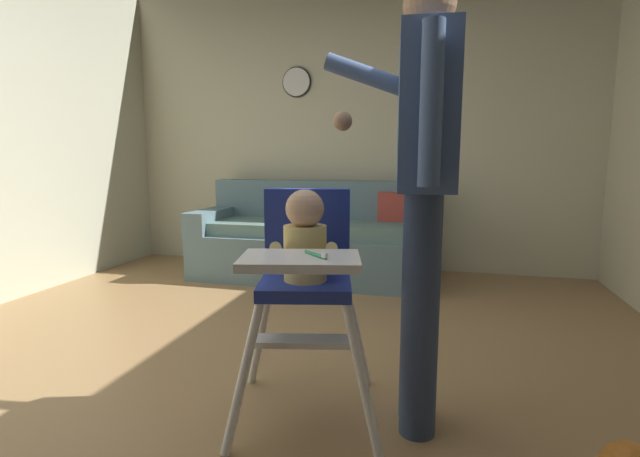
% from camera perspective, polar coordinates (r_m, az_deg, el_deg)
% --- Properties ---
extents(ground, '(6.10, 6.77, 0.10)m').
position_cam_1_polar(ground, '(2.37, -9.29, -19.58)').
color(ground, '#9F794D').
extents(wall_far, '(5.30, 0.06, 2.77)m').
position_cam_1_polar(wall_far, '(4.61, 3.72, 12.54)').
color(wall_far, beige).
rests_on(wall_far, ground).
extents(couch, '(2.10, 0.86, 0.86)m').
position_cam_1_polar(couch, '(4.21, -0.75, -1.48)').
color(couch, slate).
rests_on(couch, ground).
extents(high_chair, '(0.72, 0.81, 0.95)m').
position_cam_1_polar(high_chair, '(1.86, -1.79, -3.96)').
color(high_chair, white).
rests_on(high_chair, ground).
extents(adult_standing, '(0.54, 0.50, 1.70)m').
position_cam_1_polar(adult_standing, '(1.79, 12.41, 5.28)').
color(adult_standing, navy).
rests_on(adult_standing, ground).
extents(wall_clock, '(0.29, 0.04, 0.29)m').
position_cam_1_polar(wall_clock, '(4.75, -2.88, 17.51)').
color(wall_clock, white).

